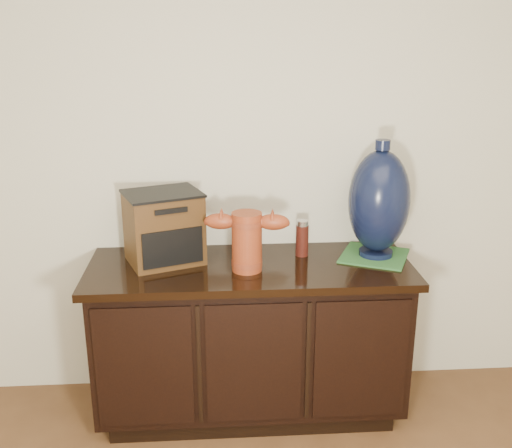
{
  "coord_description": "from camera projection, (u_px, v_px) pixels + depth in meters",
  "views": [
    {
      "loc": [
        -0.15,
        -0.28,
        1.76
      ],
      "look_at": [
        0.02,
        2.18,
        0.96
      ],
      "focal_mm": 42.0,
      "sensor_mm": 36.0,
      "label": 1
    }
  ],
  "objects": [
    {
      "name": "sideboard",
      "position": [
        250.0,
        338.0,
        2.81
      ],
      "size": [
        1.46,
        0.56,
        0.75
      ],
      "color": "black",
      "rests_on": "ground"
    },
    {
      "name": "terracotta_vessel",
      "position": [
        247.0,
        238.0,
        2.59
      ],
      "size": [
        0.37,
        0.15,
        0.26
      ],
      "rotation": [
        0.0,
        0.0,
        -0.12
      ],
      "color": "#973C1B",
      "rests_on": "sideboard"
    },
    {
      "name": "tv_radio",
      "position": [
        164.0,
        227.0,
        2.69
      ],
      "size": [
        0.4,
        0.36,
        0.33
      ],
      "rotation": [
        0.0,
        0.0,
        0.36
      ],
      "color": "#412810",
      "rests_on": "sideboard"
    },
    {
      "name": "green_mat",
      "position": [
        374.0,
        256.0,
        2.79
      ],
      "size": [
        0.38,
        0.38,
        0.01
      ],
      "primitive_type": "cube",
      "rotation": [
        0.0,
        0.0,
        -0.43
      ],
      "color": "#2C622C",
      "rests_on": "sideboard"
    },
    {
      "name": "lamp_base",
      "position": [
        379.0,
        202.0,
        2.71
      ],
      "size": [
        0.37,
        0.37,
        0.54
      ],
      "rotation": [
        0.0,
        0.0,
        -0.43
      ],
      "color": "black",
      "rests_on": "green_mat"
    },
    {
      "name": "spray_can",
      "position": [
        302.0,
        238.0,
        2.78
      ],
      "size": [
        0.06,
        0.06,
        0.17
      ],
      "color": "#59180F",
      "rests_on": "sideboard"
    }
  ]
}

